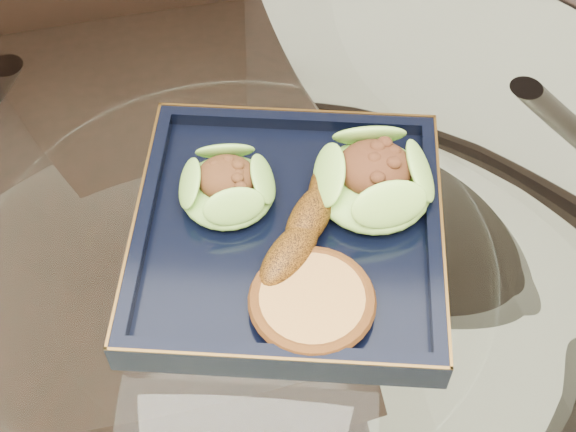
{
  "coord_description": "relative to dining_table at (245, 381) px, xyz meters",
  "views": [
    {
      "loc": [
        0.07,
        -0.36,
        1.35
      ],
      "look_at": [
        0.04,
        0.06,
        0.8
      ],
      "focal_mm": 50.0,
      "sensor_mm": 36.0,
      "label": 1
    }
  ],
  "objects": [
    {
      "name": "dining_table",
      "position": [
        0.0,
        0.0,
        0.0
      ],
      "size": [
        1.13,
        1.13,
        0.77
      ],
      "color": "white",
      "rests_on": "ground"
    },
    {
      "name": "lettuce_wrap_right",
      "position": [
        0.11,
        0.1,
        0.2
      ],
      "size": [
        0.13,
        0.13,
        0.04
      ],
      "primitive_type": "ellipsoid",
      "rotation": [
        0.0,
        0.0,
        -0.23
      ],
      "color": "#5F982C",
      "rests_on": "navy_plate"
    },
    {
      "name": "dining_chair",
      "position": [
        -0.19,
        0.35,
        -0.12
      ],
      "size": [
        0.46,
        0.46,
        0.86
      ],
      "rotation": [
        0.0,
        0.0,
        0.28
      ],
      "color": "black",
      "rests_on": "ground"
    },
    {
      "name": "navy_plate",
      "position": [
        0.04,
        0.06,
        0.17
      ],
      "size": [
        0.27,
        0.27,
        0.02
      ],
      "primitive_type": "cube",
      "rotation": [
        0.0,
        0.0,
        -0.0
      ],
      "color": "black",
      "rests_on": "dining_table"
    },
    {
      "name": "crumb_patty",
      "position": [
        0.06,
        -0.02,
        0.19
      ],
      "size": [
        0.09,
        0.09,
        0.02
      ],
      "primitive_type": "cylinder",
      "rotation": [
        0.0,
        0.0,
        0.0
      ],
      "color": "#A67A37",
      "rests_on": "navy_plate"
    },
    {
      "name": "lettuce_wrap_left",
      "position": [
        -0.02,
        0.09,
        0.2
      ],
      "size": [
        0.1,
        0.1,
        0.03
      ],
      "primitive_type": "ellipsoid",
      "rotation": [
        0.0,
        0.0,
        -0.21
      ],
      "color": "#58992C",
      "rests_on": "navy_plate"
    },
    {
      "name": "roasted_plantain",
      "position": [
        0.06,
        0.06,
        0.2
      ],
      "size": [
        0.09,
        0.16,
        0.03
      ],
      "primitive_type": "ellipsoid",
      "rotation": [
        0.0,
        0.0,
        1.2
      ],
      "color": "#63370A",
      "rests_on": "navy_plate"
    }
  ]
}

